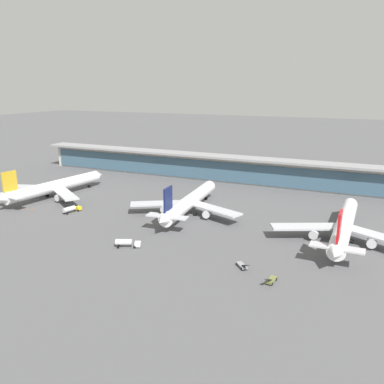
% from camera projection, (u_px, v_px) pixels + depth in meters
% --- Properties ---
extents(ground_plane, '(1200.00, 1200.00, 0.00)m').
position_uv_depth(ground_plane, '(180.00, 217.00, 168.65)').
color(ground_plane, '#515154').
extents(airliner_left_stand, '(49.91, 65.40, 17.43)m').
position_uv_depth(airliner_left_stand, '(54.00, 187.00, 196.95)').
color(airliner_left_stand, white).
rests_on(airliner_left_stand, ground).
extents(airliner_centre_stand, '(50.20, 65.48, 17.43)m').
position_uv_depth(airliner_centre_stand, '(189.00, 202.00, 171.35)').
color(airliner_centre_stand, white).
rests_on(airliner_centre_stand, ground).
extents(airliner_right_stand, '(50.35, 65.33, 17.43)m').
position_uv_depth(airliner_right_stand, '(344.00, 226.00, 141.48)').
color(airliner_right_stand, white).
rests_on(airliner_right_stand, ground).
extents(service_truck_near_nose_yellow, '(4.21, 8.89, 2.95)m').
position_uv_depth(service_truck_near_nose_yellow, '(71.00, 209.00, 173.74)').
color(service_truck_near_nose_yellow, yellow).
rests_on(service_truck_near_nose_yellow, ground).
extents(service_truck_under_wing_grey, '(5.59, 5.93, 2.70)m').
position_uv_depth(service_truck_under_wing_grey, '(242.00, 266.00, 120.81)').
color(service_truck_under_wing_grey, gray).
rests_on(service_truck_under_wing_grey, ground).
extents(service_truck_mid_apron_white, '(8.78, 5.54, 2.95)m').
position_uv_depth(service_truck_mid_apron_white, '(127.00, 243.00, 136.24)').
color(service_truck_mid_apron_white, silver).
rests_on(service_truck_mid_apron_white, ground).
extents(service_truck_by_tail_olive, '(2.46, 6.92, 2.70)m').
position_uv_depth(service_truck_by_tail_olive, '(271.00, 280.00, 111.79)').
color(service_truck_by_tail_olive, olive).
rests_on(service_truck_by_tail_olive, ground).
extents(terminal_building, '(259.68, 12.80, 15.20)m').
position_uv_depth(terminal_building, '(234.00, 169.00, 228.71)').
color(terminal_building, beige).
rests_on(terminal_building, ground).
extents(safety_cone_alpha, '(0.62, 0.62, 0.70)m').
position_uv_depth(safety_cone_alpha, '(27.00, 209.00, 178.22)').
color(safety_cone_alpha, orange).
rests_on(safety_cone_alpha, ground).
extents(safety_cone_bravo, '(0.62, 0.62, 0.70)m').
position_uv_depth(safety_cone_bravo, '(32.00, 210.00, 176.62)').
color(safety_cone_bravo, orange).
rests_on(safety_cone_bravo, ground).
extents(safety_cone_charlie, '(0.62, 0.62, 0.70)m').
position_uv_depth(safety_cone_charlie, '(23.00, 208.00, 179.93)').
color(safety_cone_charlie, orange).
rests_on(safety_cone_charlie, ground).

